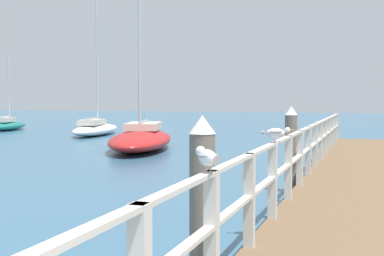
{
  "coord_description": "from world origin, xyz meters",
  "views": [
    {
      "loc": [
        0.03,
        -0.56,
        2.15
      ],
      "look_at": [
        -4.2,
        11.91,
        1.41
      ],
      "focal_mm": 49.27,
      "sensor_mm": 36.0,
      "label": 1
    }
  ],
  "objects_px": {
    "dock_piling_far": "(291,149)",
    "boat_3": "(141,138)",
    "boat_0": "(96,128)",
    "seagull_foreground": "(207,157)",
    "seagull_background": "(276,133)",
    "boat_1": "(8,125)",
    "dock_piling_near": "(202,205)"
  },
  "relations": [
    {
      "from": "dock_piling_far",
      "to": "boat_3",
      "type": "xyz_separation_m",
      "value": [
        -7.44,
        8.19,
        -0.53
      ]
    },
    {
      "from": "boat_0",
      "to": "seagull_foreground",
      "type": "bearing_deg",
      "value": -70.06
    },
    {
      "from": "seagull_foreground",
      "to": "seagull_background",
      "type": "distance_m",
      "value": 3.45
    },
    {
      "from": "boat_0",
      "to": "boat_1",
      "type": "xyz_separation_m",
      "value": [
        -7.93,
        2.29,
        -0.04
      ]
    },
    {
      "from": "seagull_background",
      "to": "boat_1",
      "type": "relative_size",
      "value": 0.09
    },
    {
      "from": "dock_piling_far",
      "to": "seagull_background",
      "type": "bearing_deg",
      "value": -84.84
    },
    {
      "from": "dock_piling_near",
      "to": "boat_1",
      "type": "height_order",
      "value": "boat_1"
    },
    {
      "from": "boat_3",
      "to": "boat_0",
      "type": "bearing_deg",
      "value": -65.68
    },
    {
      "from": "seagull_background",
      "to": "boat_0",
      "type": "bearing_deg",
      "value": -158.73
    },
    {
      "from": "dock_piling_near",
      "to": "boat_1",
      "type": "bearing_deg",
      "value": 131.59
    },
    {
      "from": "dock_piling_far",
      "to": "boat_1",
      "type": "bearing_deg",
      "value": 140.89
    },
    {
      "from": "dock_piling_near",
      "to": "seagull_background",
      "type": "relative_size",
      "value": 4.17
    },
    {
      "from": "boat_1",
      "to": "boat_3",
      "type": "bearing_deg",
      "value": -48.14
    },
    {
      "from": "boat_1",
      "to": "boat_0",
      "type": "bearing_deg",
      "value": -30.82
    },
    {
      "from": "seagull_foreground",
      "to": "boat_1",
      "type": "bearing_deg",
      "value": 92.07
    },
    {
      "from": "seagull_foreground",
      "to": "seagull_background",
      "type": "xyz_separation_m",
      "value": [
        0.01,
        3.45,
        0.0
      ]
    },
    {
      "from": "boat_1",
      "to": "boat_3",
      "type": "distance_m",
      "value": 16.71
    },
    {
      "from": "boat_3",
      "to": "seagull_foreground",
      "type": "bearing_deg",
      "value": 99.4
    },
    {
      "from": "dock_piling_near",
      "to": "seagull_foreground",
      "type": "bearing_deg",
      "value": -70.07
    },
    {
      "from": "dock_piling_near",
      "to": "seagull_foreground",
      "type": "xyz_separation_m",
      "value": [
        0.37,
        -1.03,
        0.65
      ]
    },
    {
      "from": "seagull_background",
      "to": "boat_1",
      "type": "bearing_deg",
      "value": -149.13
    },
    {
      "from": "dock_piling_near",
      "to": "boat_0",
      "type": "height_order",
      "value": "boat_0"
    },
    {
      "from": "dock_piling_near",
      "to": "seagull_background",
      "type": "xyz_separation_m",
      "value": [
        0.39,
        2.41,
        0.65
      ]
    },
    {
      "from": "dock_piling_near",
      "to": "boat_0",
      "type": "distance_m",
      "value": 25.64
    },
    {
      "from": "dock_piling_far",
      "to": "seagull_background",
      "type": "distance_m",
      "value": 4.36
    },
    {
      "from": "dock_piling_near",
      "to": "dock_piling_far",
      "type": "height_order",
      "value": "same"
    },
    {
      "from": "seagull_background",
      "to": "boat_0",
      "type": "relative_size",
      "value": 0.06
    },
    {
      "from": "dock_piling_near",
      "to": "seagull_background",
      "type": "height_order",
      "value": "dock_piling_near"
    },
    {
      "from": "boat_0",
      "to": "boat_3",
      "type": "bearing_deg",
      "value": -60.21
    },
    {
      "from": "boat_3",
      "to": "dock_piling_far",
      "type": "bearing_deg",
      "value": 115.52
    },
    {
      "from": "dock_piling_near",
      "to": "boat_1",
      "type": "xyz_separation_m",
      "value": [
        -21.39,
        24.1,
        -0.64
      ]
    },
    {
      "from": "seagull_background",
      "to": "dock_piling_near",
      "type": "bearing_deg",
      "value": -23.39
    }
  ]
}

